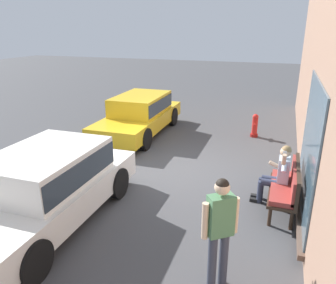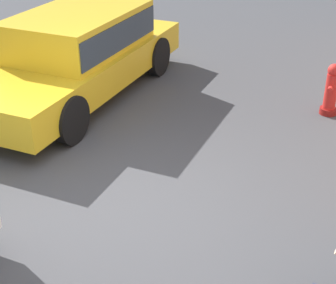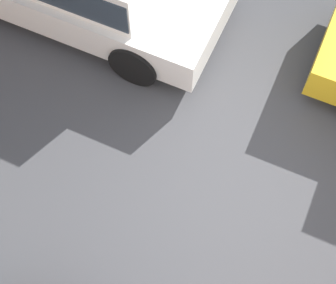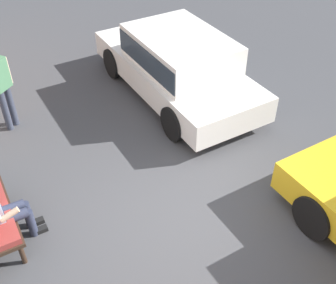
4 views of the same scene
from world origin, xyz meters
name	(u,v)px [view 1 (image 1 of 4)]	position (x,y,z in m)	size (l,w,h in m)	color
ground_plane	(172,169)	(0.00, 0.00, 0.00)	(60.00, 60.00, 0.00)	#424244
building_facade	(324,89)	(0.01, 3.40, 2.37)	(18.00, 0.51, 4.76)	#93705B
bench	(288,185)	(1.17, 2.90, 0.57)	(1.62, 0.55, 1.00)	#332319
person_on_phone	(278,173)	(0.96, 2.67, 0.70)	(0.73, 0.74, 1.33)	#2D3347
parked_car_near	(140,113)	(-2.62, -2.12, 0.76)	(4.63, 1.90, 1.37)	gold
parked_car_mid	(46,184)	(3.16, -1.48, 0.79)	(4.43, 1.98, 1.44)	white
pedestrian_standing	(220,225)	(3.76, 1.97, 1.02)	(0.38, 0.45, 1.73)	#383D4C
fire_hydrant	(255,126)	(-3.58, 1.78, 0.39)	(0.38, 0.26, 0.81)	maroon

